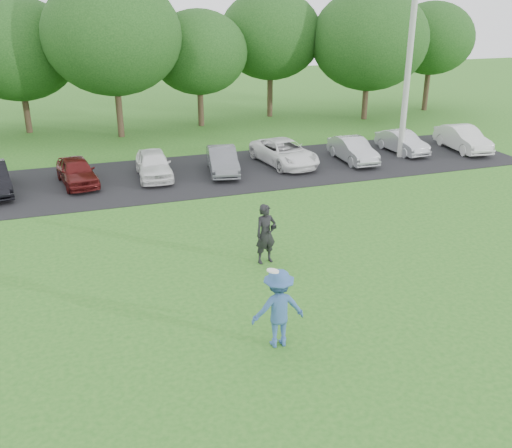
{
  "coord_description": "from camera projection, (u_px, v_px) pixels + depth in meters",
  "views": [
    {
      "loc": [
        -4.93,
        -11.16,
        7.56
      ],
      "look_at": [
        0.0,
        3.5,
        1.3
      ],
      "focal_mm": 40.0,
      "sensor_mm": 36.0,
      "label": 1
    }
  ],
  "objects": [
    {
      "name": "tree_row",
      "position": [
        174.0,
        43.0,
        32.69
      ],
      "size": [
        42.39,
        9.85,
        8.64
      ],
      "color": "#38281C",
      "rests_on": "ground"
    },
    {
      "name": "ground",
      "position": [
        301.0,
        323.0,
        14.1
      ],
      "size": [
        100.0,
        100.0,
        0.0
      ],
      "primitive_type": "plane",
      "color": "#27641C",
      "rests_on": "ground"
    },
    {
      "name": "utility_pole",
      "position": [
        409.0,
        60.0,
        26.62
      ],
      "size": [
        0.28,
        0.28,
        9.4
      ],
      "primitive_type": "cylinder",
      "color": "#A7A8A3",
      "rests_on": "ground"
    },
    {
      "name": "camera_bystander",
      "position": [
        266.0,
        234.0,
        16.96
      ],
      "size": [
        0.74,
        0.55,
        1.84
      ],
      "color": "black",
      "rests_on": "ground"
    },
    {
      "name": "parked_cars",
      "position": [
        185.0,
        162.0,
        25.28
      ],
      "size": [
        30.37,
        4.6,
        1.23
      ],
      "color": "silver",
      "rests_on": "parking_lot"
    },
    {
      "name": "frisbee_player",
      "position": [
        278.0,
        308.0,
        12.89
      ],
      "size": [
        1.27,
        0.8,
        2.12
      ],
      "color": "#31548C",
      "rests_on": "ground"
    },
    {
      "name": "parking_lot",
      "position": [
        188.0,
        175.0,
        25.51
      ],
      "size": [
        32.0,
        6.5,
        0.03
      ],
      "primitive_type": "cube",
      "color": "black",
      "rests_on": "ground"
    }
  ]
}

